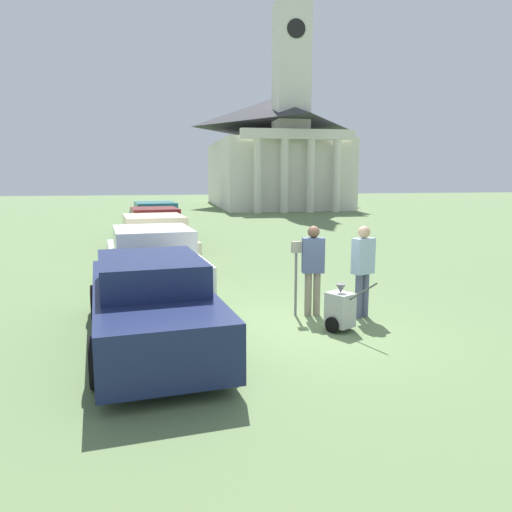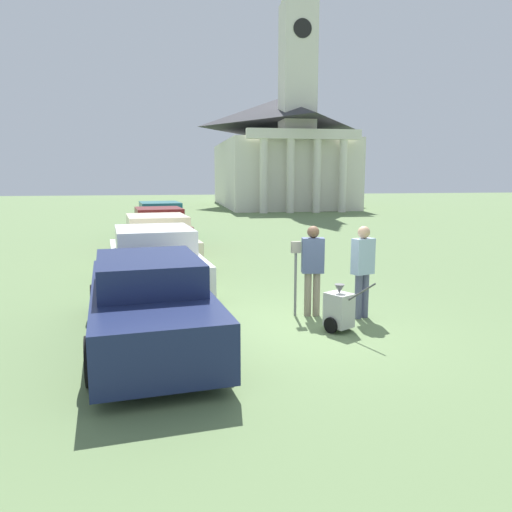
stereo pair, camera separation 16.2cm
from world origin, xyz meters
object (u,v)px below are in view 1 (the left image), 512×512
(parking_meter, at_px, (296,265))
(person_supervisor, at_px, (363,266))
(parked_car_cream, at_px, (154,242))
(parked_car_teal, at_px, (155,221))
(parked_car_white, at_px, (153,262))
(equipment_cart, at_px, (340,309))
(church, at_px, (273,147))
(person_worker, at_px, (313,265))
(parked_car_maroon, at_px, (155,230))
(parked_car_navy, at_px, (150,302))

(parking_meter, relative_size, person_supervisor, 0.82)
(parked_car_cream, height_order, parked_car_teal, parked_car_teal)
(parked_car_white, height_order, equipment_cart, parked_car_white)
(parked_car_cream, relative_size, person_supervisor, 2.96)
(parked_car_cream, bearing_deg, parking_meter, -72.51)
(church, bearing_deg, parking_meter, -102.15)
(parked_car_teal, bearing_deg, person_worker, -83.60)
(parking_meter, bearing_deg, parked_car_maroon, 105.90)
(parked_car_white, bearing_deg, parked_car_cream, 83.19)
(parked_car_white, bearing_deg, parked_car_maroon, 83.19)
(parked_car_maroon, xyz_separation_m, church, (10.00, 23.91, 4.39))
(person_supervisor, distance_m, equipment_cart, 1.19)
(equipment_cart, xyz_separation_m, church, (6.72, 34.70, 4.70))
(person_supervisor, distance_m, church, 34.75)
(parked_car_maroon, height_order, person_supervisor, person_supervisor)
(parked_car_navy, height_order, parked_car_teal, parked_car_teal)
(parked_car_navy, xyz_separation_m, parked_car_white, (0.00, 3.79, 0.02))
(parking_meter, height_order, person_worker, person_worker)
(church, bearing_deg, person_worker, -101.60)
(parked_car_cream, bearing_deg, person_supervisor, -65.27)
(parked_car_navy, bearing_deg, parked_car_maroon, 83.19)
(parking_meter, relative_size, person_worker, 0.83)
(person_supervisor, bearing_deg, parked_car_cream, -79.08)
(parked_car_teal, bearing_deg, parked_car_white, -96.81)
(parking_meter, bearing_deg, person_worker, -12.56)
(equipment_cart, height_order, church, church)
(parked_car_white, distance_m, parked_car_maroon, 7.00)
(person_worker, bearing_deg, parked_car_white, -34.14)
(person_supervisor, bearing_deg, parked_car_maroon, -89.05)
(parked_car_navy, distance_m, person_supervisor, 4.06)
(parked_car_white, relative_size, equipment_cart, 5.25)
(person_supervisor, bearing_deg, person_worker, -39.06)
(parked_car_navy, bearing_deg, equipment_cart, -6.90)
(person_worker, height_order, church, church)
(parked_car_cream, height_order, parking_meter, parked_car_cream)
(parked_car_navy, xyz_separation_m, equipment_cart, (3.28, -0.01, -0.30))
(person_supervisor, height_order, church, church)
(parked_car_teal, xyz_separation_m, person_supervisor, (3.98, -13.44, 0.30))
(parked_car_teal, bearing_deg, person_supervisor, -80.30)
(parked_car_navy, distance_m, parked_car_maroon, 10.79)
(parked_car_navy, xyz_separation_m, person_worker, (3.08, 1.01, 0.33))
(parking_meter, bearing_deg, equipment_cart, -64.67)
(person_worker, bearing_deg, parked_car_navy, 26.05)
(parked_car_navy, relative_size, person_supervisor, 2.99)
(parked_car_navy, height_order, person_supervisor, person_supervisor)
(parked_car_white, xyz_separation_m, parked_car_teal, (-0.00, 10.36, 0.02))
(parked_car_cream, relative_size, parked_car_maroon, 1.08)
(parked_car_white, xyz_separation_m, person_worker, (3.08, -2.78, 0.31))
(parked_car_cream, bearing_deg, parked_car_white, -96.81)
(person_supervisor, bearing_deg, parked_car_white, -58.33)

